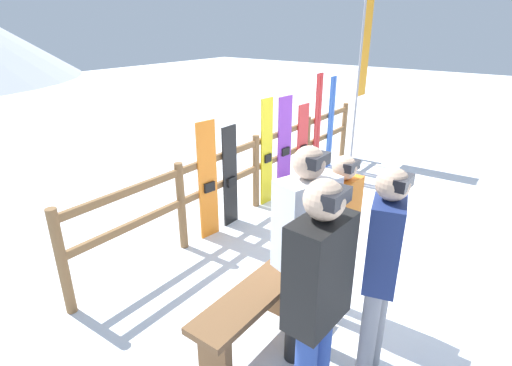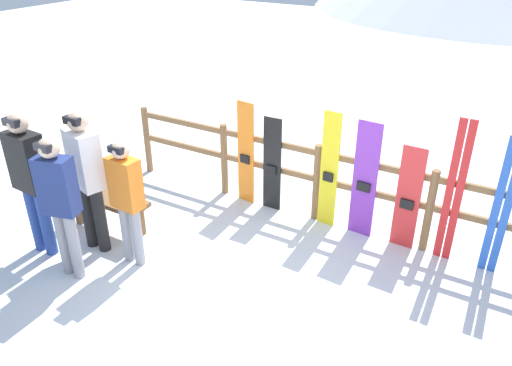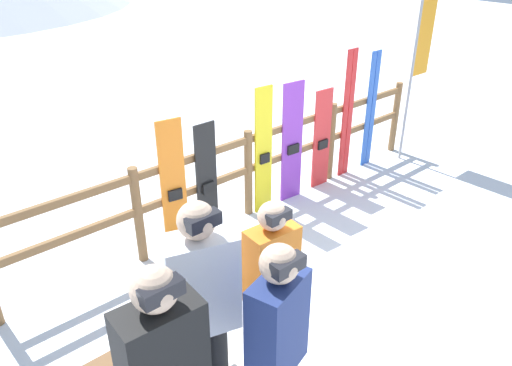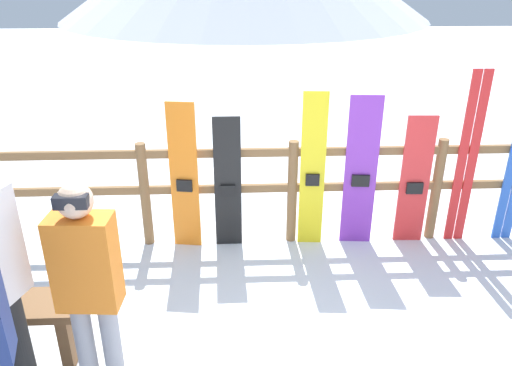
{
  "view_description": "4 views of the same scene",
  "coord_description": "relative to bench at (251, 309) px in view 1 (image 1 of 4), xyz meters",
  "views": [
    {
      "loc": [
        -4.38,
        -1.28,
        2.59
      ],
      "look_at": [
        -1.04,
        1.21,
        0.9
      ],
      "focal_mm": 28.0,
      "sensor_mm": 36.0,
      "label": 1
    },
    {
      "loc": [
        2.26,
        -3.53,
        3.64
      ],
      "look_at": [
        -0.45,
        1.15,
        0.8
      ],
      "focal_mm": 35.0,
      "sensor_mm": 36.0,
      "label": 2
    },
    {
      "loc": [
        -3.42,
        -2.11,
        3.23
      ],
      "look_at": [
        -0.81,
        0.91,
        1.13
      ],
      "focal_mm": 35.0,
      "sensor_mm": 36.0,
      "label": 3
    },
    {
      "loc": [
        -0.56,
        -2.55,
        2.7
      ],
      "look_at": [
        -0.41,
        1.07,
        1.07
      ],
      "focal_mm": 35.0,
      "sensor_mm": 36.0,
      "label": 4
    }
  ],
  "objects": [
    {
      "name": "snowboard_purple",
      "position": [
        2.91,
        1.56,
        0.42
      ],
      "size": [
        0.32,
        0.07,
        1.56
      ],
      "color": "purple",
      "rests_on": "ground"
    },
    {
      "name": "bench",
      "position": [
        0.0,
        0.0,
        0.0
      ],
      "size": [
        1.21,
        0.36,
        0.5
      ],
      "color": "brown",
      "rests_on": "ground"
    },
    {
      "name": "snowboard_red",
      "position": [
        3.47,
        1.56,
        0.31
      ],
      "size": [
        0.29,
        0.06,
        1.35
      ],
      "color": "red",
      "rests_on": "ground"
    },
    {
      "name": "person_orange",
      "position": [
        0.78,
        -0.38,
        0.57
      ],
      "size": [
        0.39,
        0.23,
        1.57
      ],
      "color": "gray",
      "rests_on": "ground"
    },
    {
      "name": "snowboard_yellow",
      "position": [
        2.43,
        1.56,
        0.44
      ],
      "size": [
        0.24,
        0.07,
        1.6
      ],
      "color": "yellow",
      "rests_on": "ground"
    },
    {
      "name": "fence",
      "position": [
        2.25,
        1.62,
        0.3
      ],
      "size": [
        6.02,
        0.1,
        1.09
      ],
      "color": "brown",
      "rests_on": "ground"
    },
    {
      "name": "ground_plane",
      "position": [
        2.25,
        -0.37,
        -0.36
      ],
      "size": [
        40.0,
        40.0,
        0.0
      ],
      "primitive_type": "plane",
      "color": "white"
    },
    {
      "name": "snowboard_orange",
      "position": [
        1.17,
        1.56,
        0.39
      ],
      "size": [
        0.28,
        0.09,
        1.51
      ],
      "color": "orange",
      "rests_on": "ground"
    },
    {
      "name": "snowboard_black_stripe",
      "position": [
        1.6,
        1.56,
        0.32
      ],
      "size": [
        0.27,
        0.06,
        1.37
      ],
      "color": "black",
      "rests_on": "ground"
    },
    {
      "name": "person_white",
      "position": [
        0.18,
        -0.38,
        0.69
      ],
      "size": [
        0.51,
        0.38,
        1.8
      ],
      "color": "black",
      "rests_on": "ground"
    },
    {
      "name": "person_navy",
      "position": [
        0.34,
        -0.92,
        0.65
      ],
      "size": [
        0.44,
        0.32,
        1.71
      ],
      "color": "gray",
      "rests_on": "ground"
    },
    {
      "name": "rental_flag",
      "position": [
        5.16,
        1.35,
        1.58
      ],
      "size": [
        0.4,
        0.04,
        3.1
      ],
      "color": "#99999E",
      "rests_on": "ground"
    },
    {
      "name": "ski_pair_red",
      "position": [
        3.96,
        1.57,
        0.54
      ],
      "size": [
        0.19,
        0.02,
        1.79
      ],
      "color": "red",
      "rests_on": "ground"
    },
    {
      "name": "person_black",
      "position": [
        -0.33,
        -0.77,
        0.7
      ],
      "size": [
        0.45,
        0.26,
        1.81
      ],
      "color": "navy",
      "rests_on": "ground"
    },
    {
      "name": "ski_pair_blue",
      "position": [
        4.48,
        1.57,
        0.48
      ],
      "size": [
        0.2,
        0.02,
        1.69
      ],
      "color": "blue",
      "rests_on": "ground"
    }
  ]
}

